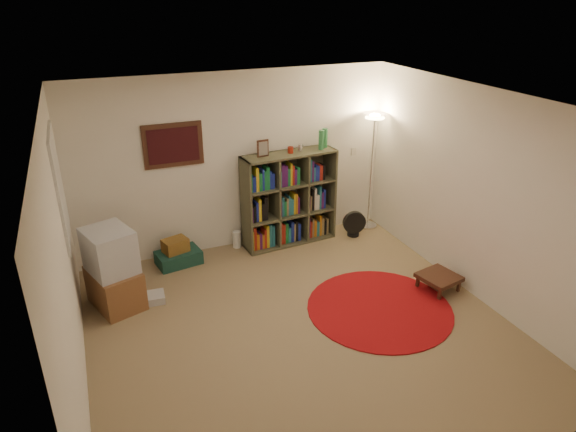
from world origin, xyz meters
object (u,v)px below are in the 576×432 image
object	(u,v)px
bookshelf	(288,200)
tv_stand	(113,270)
suitcase	(179,257)
floor_lamp	(374,134)
side_table	(439,278)
floor_fan	(354,224)

from	to	relation	value
bookshelf	tv_stand	distance (m)	2.64
tv_stand	suitcase	size ratio (longest dim) A/B	1.56
bookshelf	suitcase	bearing A→B (deg)	177.47
floor_lamp	side_table	xyz separation A→B (m)	(-0.14, -1.96, -1.33)
floor_fan	floor_lamp	bearing A→B (deg)	42.05
floor_lamp	suitcase	bearing A→B (deg)	-178.73
floor_lamp	bookshelf	bearing A→B (deg)	-179.61
floor_fan	bookshelf	bearing A→B (deg)	179.72
floor_fan	side_table	size ratio (longest dim) A/B	0.77
tv_stand	bookshelf	bearing A→B (deg)	-1.58
floor_fan	suitcase	xyz separation A→B (m)	(-2.64, 0.15, -0.11)
suitcase	side_table	bearing A→B (deg)	-42.70
bookshelf	suitcase	distance (m)	1.74
tv_stand	suitcase	distance (m)	1.20
floor_lamp	tv_stand	world-z (taller)	floor_lamp
bookshelf	tv_stand	bearing A→B (deg)	-167.36
floor_fan	side_table	xyz separation A→B (m)	(0.24, -1.74, -0.03)
bookshelf	suitcase	world-z (taller)	bookshelf
floor_fan	tv_stand	bearing A→B (deg)	-159.24
floor_lamp	floor_fan	size ratio (longest dim) A/B	4.52
bookshelf	side_table	xyz separation A→B (m)	(1.24, -1.95, -0.49)
side_table	tv_stand	bearing A→B (deg)	162.62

